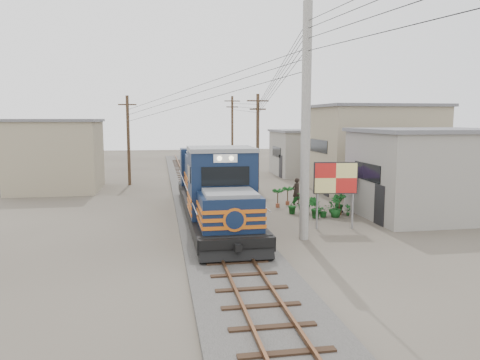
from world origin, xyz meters
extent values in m
plane|color=#473F35|center=(0.00, 0.00, 0.00)|extent=(120.00, 120.00, 0.00)
cube|color=#595651|center=(0.00, 10.00, 0.08)|extent=(3.60, 70.00, 0.16)
cube|color=#51331E|center=(-0.54, 10.00, 0.26)|extent=(0.08, 70.00, 0.12)
cube|color=#51331E|center=(0.54, 10.00, 0.26)|extent=(0.08, 70.00, 0.12)
cube|color=black|center=(0.00, 3.93, 0.76)|extent=(2.82, 15.54, 0.53)
cube|color=black|center=(0.00, -0.93, 0.47)|extent=(2.14, 3.11, 0.63)
cube|color=black|center=(0.00, 8.79, 0.47)|extent=(2.14, 3.11, 0.63)
cube|color=#0E1B36|center=(0.00, -2.09, 1.58)|extent=(2.31, 2.33, 1.46)
cube|color=#0E1B36|center=(0.00, 0.34, 2.36)|extent=(2.76, 2.53, 3.01)
cube|color=slate|center=(0.00, 0.34, 3.91)|extent=(2.82, 2.65, 0.17)
cube|color=black|center=(0.00, -0.94, 2.89)|extent=(1.97, 0.06, 0.78)
cube|color=white|center=(0.00, -0.95, 3.62)|extent=(0.97, 0.06, 0.34)
cube|color=#0E1B36|center=(0.00, 6.36, 1.97)|extent=(2.20, 9.52, 2.23)
cube|color=slate|center=(0.00, 6.36, 3.14)|extent=(1.97, 9.52, 0.17)
cube|color=#C55812|center=(0.00, 3.93, 1.29)|extent=(2.86, 15.54, 0.14)
cube|color=#C55812|center=(0.00, 3.93, 1.58)|extent=(2.86, 15.54, 0.14)
cube|color=#C55812|center=(0.00, 3.93, 1.87)|extent=(2.86, 15.54, 0.14)
cylinder|color=#9E9B93|center=(3.50, -0.50, 5.00)|extent=(0.40, 0.40, 10.00)
cylinder|color=#4C3826|center=(4.50, 14.00, 3.50)|extent=(0.24, 0.24, 7.00)
cube|color=#4C3826|center=(4.50, 14.00, 6.50)|extent=(1.60, 0.10, 0.10)
cube|color=#4C3826|center=(4.50, 14.00, 5.90)|extent=(1.20, 0.10, 0.10)
cylinder|color=#4C3826|center=(4.80, 28.00, 3.75)|extent=(0.24, 0.24, 7.50)
cube|color=#4C3826|center=(4.80, 28.00, 7.00)|extent=(1.60, 0.10, 0.10)
cube|color=#4C3826|center=(4.80, 28.00, 6.40)|extent=(1.20, 0.10, 0.10)
cylinder|color=#4C3826|center=(-5.00, 18.00, 3.50)|extent=(0.24, 0.24, 7.00)
cube|color=#4C3826|center=(-5.00, 18.00, 6.50)|extent=(1.60, 0.10, 0.10)
cube|color=#4C3826|center=(-5.00, 18.00, 5.90)|extent=(1.20, 0.10, 0.10)
cube|color=gray|center=(11.50, 3.00, 2.25)|extent=(7.00, 6.00, 4.50)
cube|color=slate|center=(11.50, 3.00, 4.60)|extent=(7.35, 6.30, 0.20)
cube|color=black|center=(7.98, 3.00, 2.48)|extent=(0.05, 3.00, 0.90)
cube|color=gray|center=(12.50, 12.00, 3.00)|extent=(8.00, 7.00, 6.00)
cube|color=slate|center=(12.50, 12.00, 6.10)|extent=(8.40, 7.35, 0.20)
cube|color=black|center=(8.48, 12.00, 3.30)|extent=(0.05, 3.50, 0.90)
cube|color=gray|center=(11.00, 22.00, 2.00)|extent=(6.00, 6.00, 4.00)
cube|color=slate|center=(11.00, 22.00, 4.10)|extent=(6.30, 6.30, 0.20)
cube|color=black|center=(7.98, 22.00, 2.20)|extent=(0.05, 3.00, 0.90)
cube|color=gray|center=(-10.00, 16.00, 2.50)|extent=(6.00, 6.00, 5.00)
cube|color=slate|center=(-10.00, 16.00, 5.10)|extent=(6.30, 6.30, 0.20)
cube|color=black|center=(-13.02, 16.00, 2.75)|extent=(0.05, 3.00, 0.90)
cylinder|color=#99999E|center=(4.68, 1.20, 1.18)|extent=(0.10, 0.10, 2.36)
cylinder|color=#99999E|center=(6.35, 0.95, 1.18)|extent=(0.10, 0.10, 2.36)
cube|color=black|center=(5.51, 1.08, 2.45)|extent=(2.07, 0.42, 1.51)
cube|color=red|center=(5.51, 1.05, 2.45)|extent=(1.97, 0.37, 1.41)
cylinder|color=black|center=(7.28, 4.91, 0.05)|extent=(0.47, 0.47, 0.10)
cylinder|color=#99999E|center=(7.28, 4.91, 1.19)|extent=(0.05, 0.05, 2.37)
cone|color=#63297D|center=(7.28, 4.91, 2.32)|extent=(3.08, 3.08, 0.59)
imported|color=black|center=(5.55, 7.53, 0.82)|extent=(0.71, 0.64, 1.64)
imported|color=#154C1A|center=(4.77, 3.55, 0.44)|extent=(0.55, 0.52, 0.87)
imported|color=#154C1A|center=(5.38, 3.60, 0.55)|extent=(0.77, 0.74, 1.10)
imported|color=#154C1A|center=(5.95, 3.75, 0.34)|extent=(0.65, 0.58, 0.68)
imported|color=#154C1A|center=(6.56, 3.61, 0.53)|extent=(0.77, 0.77, 1.07)
imported|color=#154C1A|center=(7.33, 3.80, 0.33)|extent=(0.38, 0.29, 0.65)
imported|color=#154C1A|center=(4.58, 4.85, 0.50)|extent=(0.58, 0.48, 0.99)
imported|color=#154C1A|center=(5.27, 4.89, 0.57)|extent=(0.89, 1.03, 1.14)
imported|color=#154C1A|center=(5.96, 4.72, 0.36)|extent=(0.54, 0.54, 0.71)
imported|color=#154C1A|center=(6.73, 4.80, 0.35)|extent=(0.43, 0.43, 0.69)
imported|color=#154C1A|center=(7.21, 4.65, 0.53)|extent=(0.71, 0.64, 1.06)
camera|label=1|loc=(-2.63, -19.62, 5.22)|focal=35.00mm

